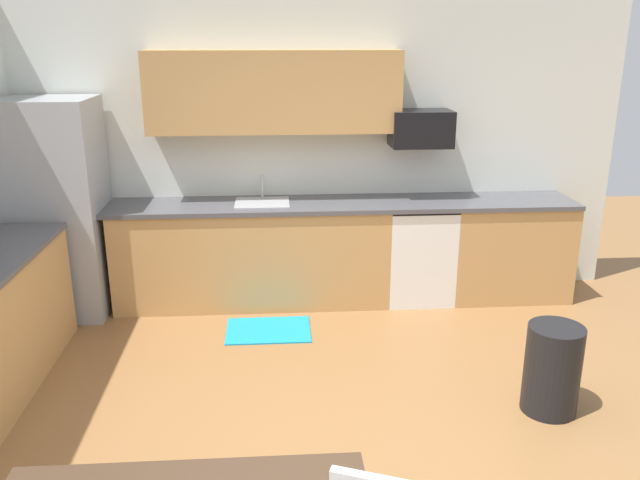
{
  "coord_description": "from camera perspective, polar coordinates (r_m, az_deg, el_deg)",
  "views": [
    {
      "loc": [
        -0.3,
        -3.33,
        2.39
      ],
      "look_at": [
        0.0,
        1.0,
        1.0
      ],
      "focal_mm": 36.46,
      "sensor_mm": 36.0,
      "label": 1
    }
  ],
  "objects": [
    {
      "name": "refrigerator",
      "position": [
        6.03,
        -22.03,
        2.53
      ],
      "size": [
        0.76,
        0.7,
        1.88
      ],
      "primitive_type": "cube",
      "color": "#9EA0A5",
      "rests_on": "ground"
    },
    {
      "name": "oven_range",
      "position": [
        6.09,
        8.55,
        -0.97
      ],
      "size": [
        0.6,
        0.6,
        0.91
      ],
      "color": "white",
      "rests_on": "ground"
    },
    {
      "name": "floor_mat",
      "position": [
        5.52,
        -4.55,
        -7.89
      ],
      "size": [
        0.7,
        0.5,
        0.01
      ],
      "primitive_type": "cube",
      "color": "#198CBF",
      "rests_on": "ground"
    },
    {
      "name": "countertop_back",
      "position": [
        5.82,
        -0.9,
        3.13
      ],
      "size": [
        4.8,
        0.64,
        0.04
      ],
      "primitive_type": "cube",
      "color": "#4C4C51",
      "rests_on": "cabinet_run_back"
    },
    {
      "name": "cabinet_run_back_right",
      "position": [
        6.33,
        16.09,
        -0.81
      ],
      "size": [
        1.1,
        0.6,
        0.9
      ],
      "primitive_type": "cube",
      "color": "tan",
      "rests_on": "ground"
    },
    {
      "name": "microwave",
      "position": [
        5.93,
        8.84,
        9.66
      ],
      "size": [
        0.54,
        0.36,
        0.32
      ],
      "primitive_type": "cube",
      "color": "black"
    },
    {
      "name": "trash_bin",
      "position": [
        4.56,
        19.71,
        -10.62
      ],
      "size": [
        0.36,
        0.36,
        0.6
      ],
      "primitive_type": "cylinder",
      "color": "black",
      "rests_on": "ground"
    },
    {
      "name": "upper_cabinets_back",
      "position": [
        5.78,
        -4.07,
        12.85
      ],
      "size": [
        2.2,
        0.34,
        0.7
      ],
      "primitive_type": "cube",
      "color": "tan"
    },
    {
      "name": "sink_faucet",
      "position": [
        5.96,
        -5.1,
        4.6
      ],
      "size": [
        0.02,
        0.02,
        0.24
      ],
      "primitive_type": "cylinder",
      "color": "#B2B5BA",
      "rests_on": "countertop_back"
    },
    {
      "name": "ground_plane",
      "position": [
        4.11,
        1.03,
        -17.81
      ],
      "size": [
        12.0,
        12.0,
        0.0
      ],
      "primitive_type": "plane",
      "color": "olive"
    },
    {
      "name": "wall_back",
      "position": [
        6.07,
        -1.1,
        7.89
      ],
      "size": [
        5.8,
        0.1,
        2.7
      ],
      "primitive_type": "cube",
      "color": "silver",
      "rests_on": "ground"
    },
    {
      "name": "cabinet_run_back",
      "position": [
        5.96,
        -5.93,
        -1.35
      ],
      "size": [
        2.45,
        0.6,
        0.9
      ],
      "primitive_type": "cube",
      "color": "tan",
      "rests_on": "ground"
    },
    {
      "name": "sink_basin",
      "position": [
        5.83,
        -5.08,
        2.67
      ],
      "size": [
        0.48,
        0.4,
        0.14
      ],
      "primitive_type": "cube",
      "color": "#A5A8AD",
      "rests_on": "countertop_back"
    }
  ]
}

